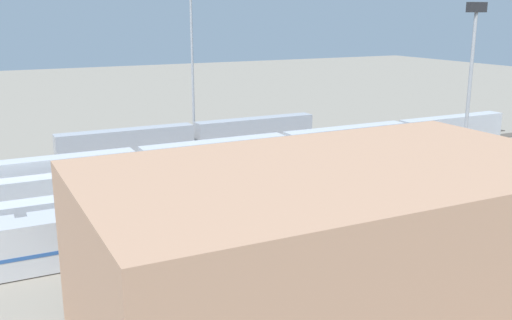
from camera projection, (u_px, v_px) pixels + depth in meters
ground_plane at (211, 184)px, 84.25m from camera, size 400.00×400.00×0.00m
track_bed_0 at (168, 154)px, 101.58m from camera, size 140.00×2.80×0.12m
track_bed_1 at (177, 161)px, 97.24m from camera, size 140.00×2.80×0.12m
track_bed_2 at (187, 167)px, 92.91m from camera, size 140.00×2.80×0.12m
track_bed_3 at (199, 175)px, 88.57m from camera, size 140.00×2.80×0.12m
track_bed_4 at (211, 183)px, 84.24m from camera, size 140.00×2.80×0.12m
track_bed_5 at (225, 192)px, 79.90m from camera, size 140.00×2.80×0.12m
track_bed_6 at (241, 203)px, 75.57m from camera, size 140.00×2.80×0.12m
track_bed_7 at (258, 214)px, 71.24m from camera, size 140.00×2.80×0.12m
track_bed_8 at (278, 227)px, 66.90m from camera, size 140.00×2.80×0.12m
train_on_track_0 at (194, 137)px, 103.13m from camera, size 47.20×3.00×5.00m
train_on_track_3 at (284, 149)px, 94.40m from camera, size 95.60×3.00×5.00m
train_on_track_4 at (245, 165)px, 86.10m from camera, size 66.40×3.00×4.40m
train_on_track_7 at (223, 204)px, 68.71m from camera, size 139.00×3.06×4.40m
train_on_track_8 at (270, 207)px, 65.85m from camera, size 119.80×3.06×5.00m
train_on_track_6 at (12, 221)px, 63.18m from camera, size 71.40×3.00×3.80m
light_mast_0 at (192, 42)px, 102.85m from camera, size 2.80×0.70×30.19m
light_mast_1 at (470, 77)px, 72.07m from camera, size 2.80×0.70×25.19m
maintenance_shed at (338, 251)px, 43.56m from camera, size 37.11×21.08×13.31m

